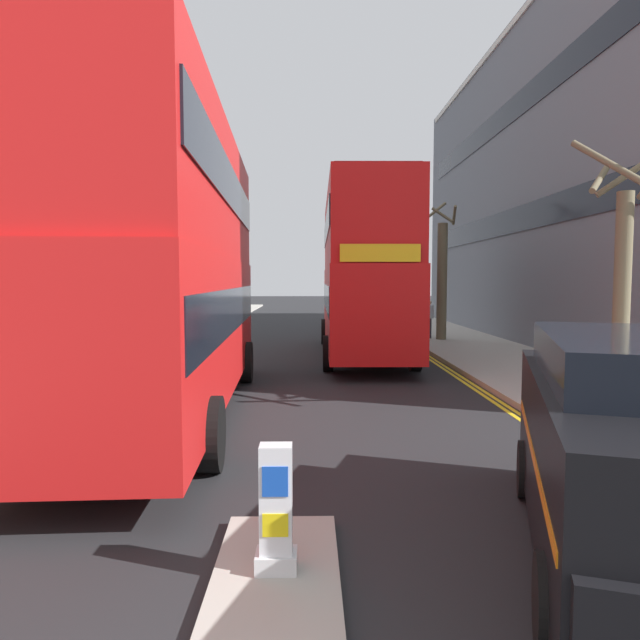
{
  "coord_description": "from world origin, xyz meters",
  "views": [
    {
      "loc": [
        0.3,
        -0.44,
        2.62
      ],
      "look_at": [
        0.5,
        11.0,
        1.8
      ],
      "focal_mm": 31.29,
      "sensor_mm": 36.0,
      "label": 1
    }
  ],
  "objects_px": {
    "double_decker_bus_away": "(167,259)",
    "pedestrian_far": "(429,318)",
    "double_decker_bus_oncoming": "(363,268)",
    "keep_left_bollard": "(276,513)"
  },
  "relations": [
    {
      "from": "double_decker_bus_away",
      "to": "pedestrian_far",
      "type": "xyz_separation_m",
      "value": [
        7.84,
        12.88,
        -2.04
      ]
    },
    {
      "from": "double_decker_bus_away",
      "to": "double_decker_bus_oncoming",
      "type": "bearing_deg",
      "value": 61.55
    },
    {
      "from": "keep_left_bollard",
      "to": "pedestrian_far",
      "type": "xyz_separation_m",
      "value": [
        5.39,
        18.99,
        0.38
      ]
    },
    {
      "from": "double_decker_bus_oncoming",
      "to": "pedestrian_far",
      "type": "bearing_deg",
      "value": 53.72
    },
    {
      "from": "double_decker_bus_away",
      "to": "double_decker_bus_oncoming",
      "type": "distance_m",
      "value": 9.57
    },
    {
      "from": "keep_left_bollard",
      "to": "double_decker_bus_oncoming",
      "type": "relative_size",
      "value": 0.1
    },
    {
      "from": "keep_left_bollard",
      "to": "double_decker_bus_oncoming",
      "type": "bearing_deg",
      "value": 81.75
    },
    {
      "from": "double_decker_bus_oncoming",
      "to": "pedestrian_far",
      "type": "distance_m",
      "value": 5.91
    },
    {
      "from": "keep_left_bollard",
      "to": "double_decker_bus_oncoming",
      "type": "distance_m",
      "value": 14.87
    },
    {
      "from": "double_decker_bus_away",
      "to": "pedestrian_far",
      "type": "distance_m",
      "value": 15.22
    }
  ]
}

